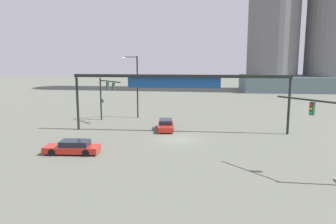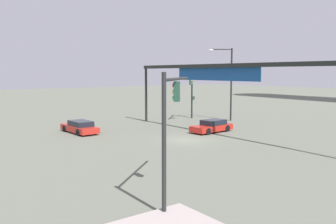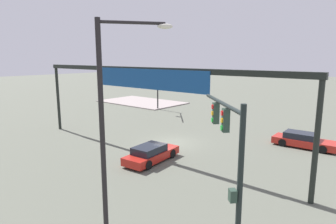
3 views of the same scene
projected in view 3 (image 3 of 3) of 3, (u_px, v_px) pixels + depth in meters
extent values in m
plane|color=#5B5E52|center=(173.00, 143.00, 25.29)|extent=(215.74, 215.74, 0.00)
cube|color=gray|center=(142.00, 102.00, 48.04)|extent=(13.50, 8.34, 0.15)
cylinder|color=black|center=(158.00, 89.00, 41.13)|extent=(0.19, 0.19, 5.85)
cylinder|color=black|center=(157.00, 71.00, 37.82)|extent=(3.89, 4.42, 0.14)
cube|color=#1F4433|center=(157.00, 76.00, 38.02)|extent=(0.41, 0.41, 0.95)
cylinder|color=red|center=(158.00, 74.00, 37.97)|extent=(0.18, 0.19, 0.20)
cylinder|color=orange|center=(158.00, 76.00, 38.02)|extent=(0.18, 0.19, 0.20)
cylinder|color=green|center=(158.00, 78.00, 38.08)|extent=(0.18, 0.19, 0.20)
cylinder|color=black|center=(240.00, 187.00, 10.04)|extent=(0.20, 0.20, 5.80)
cylinder|color=black|center=(222.00, 103.00, 12.01)|extent=(3.69, 3.58, 0.15)
cube|color=#293E33|center=(226.00, 120.00, 11.55)|extent=(0.41, 0.41, 0.95)
cylinder|color=red|center=(222.00, 113.00, 11.48)|extent=(0.19, 0.18, 0.20)
cylinder|color=orange|center=(222.00, 120.00, 11.54)|extent=(0.19, 0.18, 0.20)
cylinder|color=green|center=(221.00, 128.00, 11.59)|extent=(0.19, 0.18, 0.20)
cube|color=#293E33|center=(216.00, 113.00, 13.02)|extent=(0.41, 0.41, 0.95)
cylinder|color=red|center=(212.00, 107.00, 12.95)|extent=(0.19, 0.18, 0.20)
cylinder|color=orange|center=(212.00, 113.00, 13.01)|extent=(0.19, 0.18, 0.20)
cylinder|color=green|center=(212.00, 120.00, 13.06)|extent=(0.19, 0.18, 0.20)
cube|color=#293E33|center=(233.00, 196.00, 10.07)|extent=(0.38, 0.38, 0.44)
cylinder|color=black|center=(102.00, 136.00, 11.10)|extent=(0.20, 0.20, 8.70)
cylinder|color=black|center=(132.00, 23.00, 10.64)|extent=(1.53, 2.10, 0.12)
ellipsoid|color=silver|center=(165.00, 26.00, 10.96)|extent=(0.59, 0.66, 0.20)
cylinder|color=black|center=(316.00, 144.00, 14.26)|extent=(0.28, 0.28, 6.26)
cylinder|color=black|center=(58.00, 99.00, 29.64)|extent=(0.28, 0.28, 6.26)
cube|color=black|center=(141.00, 69.00, 21.34)|extent=(24.62, 0.35, 0.35)
cube|color=navy|center=(147.00, 79.00, 20.83)|extent=(10.63, 0.08, 1.42)
cube|color=#B3241B|center=(304.00, 142.00, 23.96)|extent=(4.94, 2.02, 0.55)
cube|color=black|center=(301.00, 135.00, 24.04)|extent=(2.60, 1.70, 0.50)
cylinder|color=black|center=(327.00, 144.00, 23.73)|extent=(0.65, 0.25, 0.64)
cylinder|color=black|center=(323.00, 149.00, 22.42)|extent=(0.65, 0.25, 0.64)
cylinder|color=black|center=(288.00, 138.00, 25.54)|extent=(0.65, 0.25, 0.64)
cylinder|color=black|center=(282.00, 143.00, 24.23)|extent=(0.65, 0.25, 0.64)
cube|color=#B22119|center=(152.00, 155.00, 20.75)|extent=(2.11, 4.68, 0.55)
cube|color=black|center=(149.00, 149.00, 20.44)|extent=(1.71, 2.49, 0.50)
cylinder|color=black|center=(155.00, 150.00, 22.36)|extent=(0.28, 0.66, 0.64)
cylinder|color=black|center=(172.00, 154.00, 21.45)|extent=(0.28, 0.66, 0.64)
cylinder|color=black|center=(130.00, 160.00, 20.09)|extent=(0.28, 0.66, 0.64)
cylinder|color=black|center=(148.00, 165.00, 19.19)|extent=(0.28, 0.66, 0.64)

